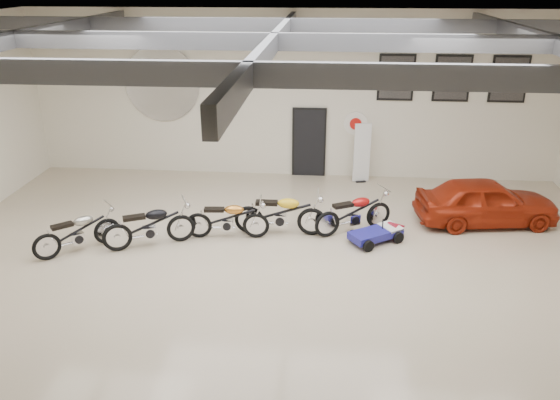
# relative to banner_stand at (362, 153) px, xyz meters

# --- Properties ---
(floor) EXTENTS (16.00, 12.00, 0.01)m
(floor) POSITION_rel_banner_stand_xyz_m (-2.11, -5.50, -0.92)
(floor) COLOR #BBA78F
(floor) RESTS_ON ground
(ceiling) EXTENTS (16.00, 12.00, 0.01)m
(ceiling) POSITION_rel_banner_stand_xyz_m (-2.11, -5.50, 4.08)
(ceiling) COLOR slate
(ceiling) RESTS_ON back_wall
(back_wall) EXTENTS (16.00, 0.02, 5.00)m
(back_wall) POSITION_rel_banner_stand_xyz_m (-2.11, 0.50, 1.58)
(back_wall) COLOR beige
(back_wall) RESTS_ON floor
(ceiling_beams) EXTENTS (15.80, 11.80, 0.32)m
(ceiling_beams) POSITION_rel_banner_stand_xyz_m (-2.11, -5.50, 3.83)
(ceiling_beams) COLOR #4E4F55
(ceiling_beams) RESTS_ON ceiling
(door) EXTENTS (0.92, 0.08, 2.10)m
(door) POSITION_rel_banner_stand_xyz_m (-1.61, 0.45, 0.13)
(door) COLOR black
(door) RESTS_ON back_wall
(logo_plaque) EXTENTS (2.30, 0.06, 1.16)m
(logo_plaque) POSITION_rel_banner_stand_xyz_m (-6.11, 0.45, 1.88)
(logo_plaque) COLOR silver
(logo_plaque) RESTS_ON back_wall
(poster_left) EXTENTS (1.05, 0.08, 1.35)m
(poster_left) POSITION_rel_banner_stand_xyz_m (0.89, 0.46, 2.18)
(poster_left) COLOR black
(poster_left) RESTS_ON back_wall
(poster_mid) EXTENTS (1.05, 0.08, 1.35)m
(poster_mid) POSITION_rel_banner_stand_xyz_m (2.49, 0.46, 2.18)
(poster_mid) COLOR black
(poster_mid) RESTS_ON back_wall
(poster_right) EXTENTS (1.05, 0.08, 1.35)m
(poster_right) POSITION_rel_banner_stand_xyz_m (4.09, 0.46, 2.18)
(poster_right) COLOR black
(poster_right) RESTS_ON back_wall
(oil_sign) EXTENTS (0.72, 0.10, 0.72)m
(oil_sign) POSITION_rel_banner_stand_xyz_m (-0.21, 0.45, 0.78)
(oil_sign) COLOR white
(oil_sign) RESTS_ON back_wall
(banner_stand) EXTENTS (0.53, 0.31, 1.84)m
(banner_stand) POSITION_rel_banner_stand_xyz_m (0.00, 0.00, 0.00)
(banner_stand) COLOR white
(banner_stand) RESTS_ON floor
(motorcycle_silver) EXTENTS (1.86, 1.72, 1.01)m
(motorcycle_silver) POSITION_rel_banner_stand_xyz_m (-6.67, -5.10, -0.42)
(motorcycle_silver) COLOR silver
(motorcycle_silver) RESTS_ON floor
(motorcycle_black) EXTENTS (2.16, 1.45, 1.08)m
(motorcycle_black) POSITION_rel_banner_stand_xyz_m (-5.11, -4.71, -0.38)
(motorcycle_black) COLOR silver
(motorcycle_black) RESTS_ON floor
(motorcycle_gold) EXTENTS (2.01, 0.76, 1.02)m
(motorcycle_gold) POSITION_rel_banner_stand_xyz_m (-3.39, -4.12, -0.41)
(motorcycle_gold) COLOR silver
(motorcycle_gold) RESTS_ON floor
(motorcycle_yellow) EXTENTS (2.19, 0.69, 1.14)m
(motorcycle_yellow) POSITION_rel_banner_stand_xyz_m (-2.14, -3.82, -0.35)
(motorcycle_yellow) COLOR silver
(motorcycle_yellow) RESTS_ON floor
(motorcycle_red) EXTENTS (2.10, 1.50, 1.06)m
(motorcycle_red) POSITION_rel_banner_stand_xyz_m (-0.37, -3.55, -0.39)
(motorcycle_red) COLOR silver
(motorcycle_red) RESTS_ON floor
(go_kart) EXTENTS (1.70, 1.46, 0.57)m
(go_kart) POSITION_rel_banner_stand_xyz_m (0.25, -3.99, -0.64)
(go_kart) COLOR navy
(go_kart) RESTS_ON floor
(vintage_car) EXTENTS (1.87, 3.64, 1.19)m
(vintage_car) POSITION_rel_banner_stand_xyz_m (2.98, -2.74, -0.33)
(vintage_car) COLOR #9C240E
(vintage_car) RESTS_ON floor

